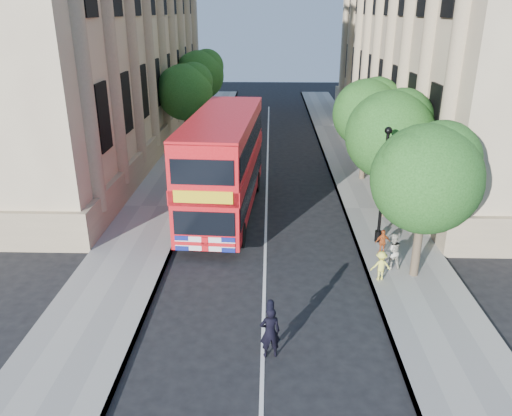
# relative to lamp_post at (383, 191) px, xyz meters

# --- Properties ---
(ground) EXTENTS (120.00, 120.00, 0.00)m
(ground) POSITION_rel_lamp_post_xyz_m (-5.00, -6.00, -2.51)
(ground) COLOR black
(ground) RESTS_ON ground
(pavement_right) EXTENTS (3.50, 80.00, 0.12)m
(pavement_right) POSITION_rel_lamp_post_xyz_m (0.75, 4.00, -2.45)
(pavement_right) COLOR gray
(pavement_right) RESTS_ON ground
(pavement_left) EXTENTS (3.50, 80.00, 0.12)m
(pavement_left) POSITION_rel_lamp_post_xyz_m (-10.75, 4.00, -2.45)
(pavement_left) COLOR gray
(pavement_left) RESTS_ON ground
(building_right) EXTENTS (12.00, 38.00, 18.00)m
(building_right) POSITION_rel_lamp_post_xyz_m (8.80, 18.00, 6.49)
(building_right) COLOR tan
(building_right) RESTS_ON ground
(building_left) EXTENTS (12.00, 38.00, 18.00)m
(building_left) POSITION_rel_lamp_post_xyz_m (-18.80, 18.00, 6.49)
(building_left) COLOR tan
(building_left) RESTS_ON ground
(tree_right_near) EXTENTS (4.00, 4.00, 6.08)m
(tree_right_near) POSITION_rel_lamp_post_xyz_m (0.84, -2.97, 1.74)
(tree_right_near) COLOR #473828
(tree_right_near) RESTS_ON ground
(tree_right_mid) EXTENTS (4.20, 4.20, 6.37)m
(tree_right_mid) POSITION_rel_lamp_post_xyz_m (0.84, 3.03, 1.93)
(tree_right_mid) COLOR #473828
(tree_right_mid) RESTS_ON ground
(tree_right_far) EXTENTS (4.00, 4.00, 6.15)m
(tree_right_far) POSITION_rel_lamp_post_xyz_m (0.84, 9.03, 1.80)
(tree_right_far) COLOR #473828
(tree_right_far) RESTS_ON ground
(tree_left_far) EXTENTS (4.00, 4.00, 6.30)m
(tree_left_far) POSITION_rel_lamp_post_xyz_m (-10.96, 16.03, 1.93)
(tree_left_far) COLOR #473828
(tree_left_far) RESTS_ON ground
(tree_left_back) EXTENTS (4.20, 4.20, 6.65)m
(tree_left_back) POSITION_rel_lamp_post_xyz_m (-10.96, 24.03, 2.20)
(tree_left_back) COLOR #473828
(tree_left_back) RESTS_ON ground
(lamp_post) EXTENTS (0.32, 0.32, 5.16)m
(lamp_post) POSITION_rel_lamp_post_xyz_m (0.00, 0.00, 0.00)
(lamp_post) COLOR black
(lamp_post) RESTS_ON pavement_right
(double_decker_bus) EXTENTS (3.52, 10.93, 4.98)m
(double_decker_bus) POSITION_rel_lamp_post_xyz_m (-7.11, 3.35, 0.24)
(double_decker_bus) COLOR red
(double_decker_bus) RESTS_ON ground
(box_van) EXTENTS (2.60, 5.75, 3.22)m
(box_van) POSITION_rel_lamp_post_xyz_m (-7.44, 7.06, -0.93)
(box_van) COLOR black
(box_van) RESTS_ON ground
(police_constable) EXTENTS (0.68, 0.51, 1.69)m
(police_constable) POSITION_rel_lamp_post_xyz_m (-4.79, -7.92, -1.66)
(police_constable) COLOR black
(police_constable) RESTS_ON ground
(woman_pedestrian) EXTENTS (0.79, 0.65, 1.48)m
(woman_pedestrian) POSITION_rel_lamp_post_xyz_m (0.03, -2.47, -1.65)
(woman_pedestrian) COLOR beige
(woman_pedestrian) RESTS_ON pavement_right
(child_a) EXTENTS (0.67, 0.37, 1.09)m
(child_a) POSITION_rel_lamp_post_xyz_m (-0.08, -1.24, -1.85)
(child_a) COLOR #C25622
(child_a) RESTS_ON pavement_right
(child_b) EXTENTS (0.79, 0.51, 1.17)m
(child_b) POSITION_rel_lamp_post_xyz_m (-0.60, -3.40, -1.81)
(child_b) COLOR #ECE750
(child_b) RESTS_ON pavement_right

